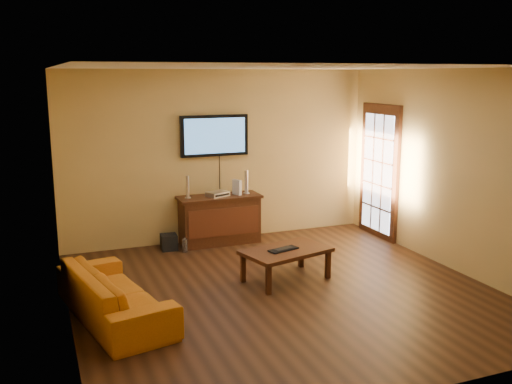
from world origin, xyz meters
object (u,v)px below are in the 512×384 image
television (214,136)px  bottle (185,245)px  game_console (237,187)px  coffee_table (286,253)px  media_console (220,219)px  keyboard (283,249)px  speaker_left (188,188)px  speaker_right (246,183)px  subwoofer (169,242)px  av_receiver (218,194)px  sofa (114,285)px

television → bottle: 1.76m
game_console → bottle: size_ratio=1.05×
coffee_table → bottle: coffee_table is taller
coffee_table → game_console: bearing=90.0°
media_console → coffee_table: 1.91m
coffee_table → keyboard: bearing=-156.2°
television → speaker_left: bearing=-159.6°
television → speaker_left: (-0.50, -0.19, -0.76)m
speaker_left → keyboard: (0.74, -1.93, -0.50)m
speaker_right → subwoofer: 1.52m
television → keyboard: television is taller
subwoofer → television: bearing=20.7°
speaker_left → subwoofer: 0.87m
av_receiver → game_console: game_console is taller
keyboard → speaker_right: bearing=83.6°
television → game_console: size_ratio=4.57×
av_receiver → keyboard: 1.96m
television → coffee_table: bearing=-82.2°
speaker_right → subwoofer: (-1.29, -0.06, -0.81)m
keyboard → game_console: bearing=88.6°
coffee_table → bottle: (-0.92, 1.62, -0.26)m
subwoofer → media_console: bearing=7.0°
game_console → subwoofer: game_console is taller
keyboard → television: bearing=96.5°
television → sofa: bearing=-128.1°
game_console → subwoofer: (-1.12, -0.05, -0.76)m
sofa → speaker_right: (2.40, 2.27, 0.56)m
sofa → keyboard: size_ratio=4.45×
subwoofer → bottle: (0.19, -0.21, -0.01)m
av_receiver → media_console: bearing=-11.4°
subwoofer → keyboard: keyboard is taller
television → bottle: (-0.64, -0.47, -1.58)m
media_console → keyboard: size_ratio=3.04×
coffee_table → sofa: size_ratio=0.65×
television → sofa: (-1.94, -2.47, -1.31)m
av_receiver → coffee_table: bearing=-102.3°
sofa → speaker_left: speaker_left is taller
media_console → game_console: bearing=-1.8°
av_receiver → subwoofer: size_ratio=1.34×
speaker_left → bottle: (-0.14, -0.29, -0.82)m
game_console → subwoofer: 1.35m
sofa → television: bearing=-50.2°
media_console → speaker_right: 0.71m
speaker_right → subwoofer: speaker_right is taller
coffee_table → av_receiver: bearing=99.6°
television → speaker_right: bearing=-23.6°
sofa → game_console: (2.23, 2.26, 0.51)m
speaker_right → game_console: size_ratio=1.58×
television → coffee_table: television is taller
speaker_left → speaker_right: (0.95, -0.01, 0.01)m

